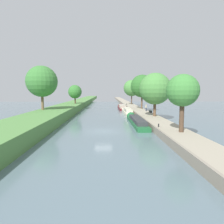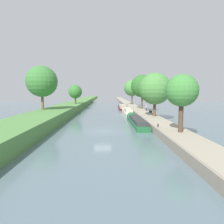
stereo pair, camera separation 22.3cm
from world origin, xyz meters
name	(u,v)px [view 2 (the right image)]	position (x,y,z in m)	size (l,w,h in m)	color
ground_plane	(103,131)	(0.00, 0.00, 0.00)	(160.00, 160.00, 0.00)	slate
left_grassy_bank	(28,125)	(-10.54, 0.00, 0.94)	(6.70, 260.00, 1.89)	#518442
right_towpath	(165,128)	(8.99, 0.00, 0.45)	(3.61, 260.00, 0.91)	#9E937F
stone_quay	(152,128)	(7.06, 0.00, 0.48)	(0.25, 260.00, 0.96)	gray
narrowboat_green	(136,121)	(5.71, 6.74, 0.50)	(1.93, 15.63, 1.83)	#1E6033
narrowboat_cream	(127,111)	(5.69, 21.69, 0.62)	(1.82, 13.14, 2.01)	beige
narrowboat_maroon	(122,107)	(5.42, 35.89, 0.56)	(2.18, 12.66, 2.17)	maroon
tree_rightbank_near	(182,91)	(9.31, -5.16, 5.75)	(3.78, 3.78, 6.80)	#4C3828
tree_rightbank_midnear	(155,89)	(9.73, 9.83, 6.15)	(6.04, 6.04, 8.28)	brown
tree_rightbank_midfar	(142,86)	(10.18, 26.47, 7.07)	(6.19, 6.19, 9.27)	brown
tree_rightbank_far	(132,88)	(9.78, 45.63, 6.82)	(5.97, 5.97, 8.91)	#4C3828
tree_leftbank_downstream	(42,81)	(-12.67, 13.14, 7.67)	(6.32, 6.32, 8.96)	brown
tree_leftbank_upstream	(75,92)	(-9.17, 33.54, 5.51)	(4.12, 4.12, 5.70)	#4C3828
person_walking	(146,108)	(10.03, 19.57, 1.78)	(0.34, 0.34, 1.66)	#282D42
mooring_bollard_near	(158,125)	(7.48, -1.82, 1.13)	(0.16, 0.16, 0.45)	black
mooring_bollard_far	(127,104)	(7.48, 41.58, 1.13)	(0.16, 0.16, 0.45)	black
park_bench	(151,111)	(10.34, 16.06, 1.25)	(0.44, 1.50, 0.47)	#333338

